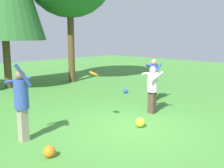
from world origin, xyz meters
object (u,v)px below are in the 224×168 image
person_bystander (153,77)px  frisbee (94,73)px  person_catcher (152,86)px  ball_blue (125,91)px  ball_yellow (140,122)px  ball_orange (49,151)px  person_thrower (22,99)px

person_bystander → frisbee: person_bystander is taller
person_catcher → ball_blue: (1.73, 2.65, -0.81)m
person_bystander → ball_blue: 1.97m
frisbee → ball_yellow: 1.89m
frisbee → ball_orange: (-2.10, -0.89, -1.36)m
frisbee → ball_yellow: frisbee is taller
ball_yellow → ball_orange: bearing=175.4°
person_thrower → ball_yellow: (2.74, -1.46, -0.91)m
person_bystander → ball_orange: size_ratio=6.32×
person_catcher → person_bystander: size_ratio=0.94×
ball_orange → ball_yellow: bearing=-4.6°
ball_yellow → ball_blue: size_ratio=1.28×
ball_yellow → ball_orange: ball_yellow is taller
person_bystander → ball_orange: 5.76m
person_thrower → ball_blue: size_ratio=8.98×
person_catcher → ball_blue: person_catcher is taller
ball_orange → person_thrower: bearing=86.4°
person_thrower → frisbee: 2.10m
person_catcher → ball_yellow: person_catcher is taller
ball_yellow → person_catcher: bearing=22.6°
person_thrower → frisbee: size_ratio=5.19×
person_thrower → ball_orange: size_ratio=7.35×
ball_yellow → ball_blue: 4.46m
ball_blue → person_catcher: bearing=-123.1°
person_thrower → ball_orange: 1.53m
person_bystander → ball_orange: (-5.56, -1.27, -0.85)m
person_bystander → ball_yellow: person_bystander is taller
person_catcher → person_bystander: person_bystander is taller
ball_yellow → ball_orange: size_ratio=1.05×
person_bystander → frisbee: (-3.46, -0.38, 0.51)m
person_catcher → ball_blue: 3.27m
person_bystander → ball_blue: size_ratio=7.72×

